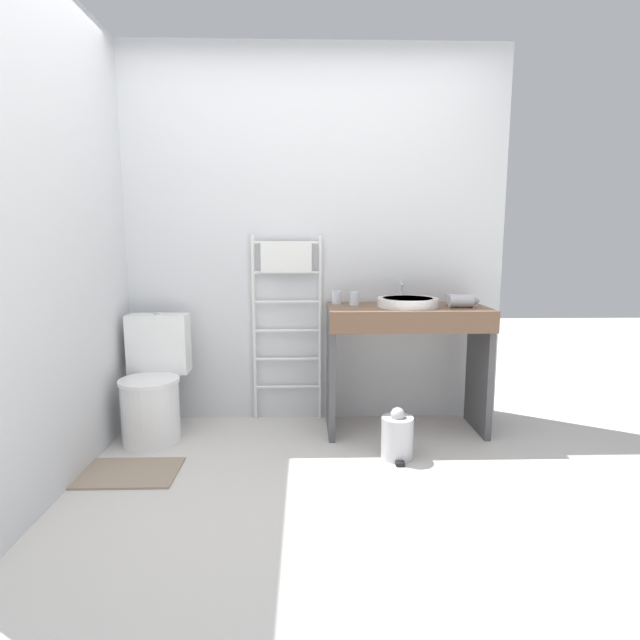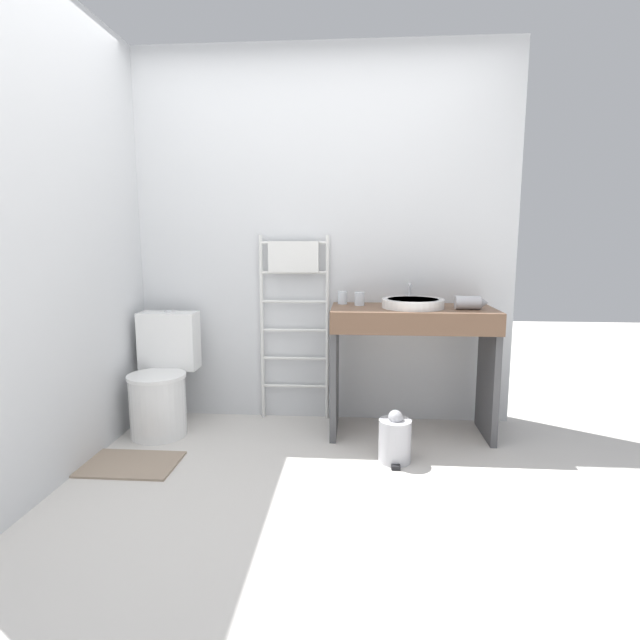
{
  "view_description": "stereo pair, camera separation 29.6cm",
  "coord_description": "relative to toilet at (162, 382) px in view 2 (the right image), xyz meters",
  "views": [
    {
      "loc": [
        -0.01,
        -2.02,
        1.25
      ],
      "look_at": [
        0.07,
        0.91,
        0.79
      ],
      "focal_mm": 28.0,
      "sensor_mm": 36.0,
      "label": 1
    },
    {
      "loc": [
        0.29,
        -2.02,
        1.25
      ],
      "look_at": [
        0.07,
        0.91,
        0.79
      ],
      "focal_mm": 28.0,
      "sensor_mm": 36.0,
      "label": 2
    }
  ],
  "objects": [
    {
      "name": "ground_plane",
      "position": [
        0.99,
        -1.08,
        -0.33
      ],
      "size": [
        12.0,
        12.0,
        0.0
      ],
      "primitive_type": "plane",
      "color": "silver"
    },
    {
      "name": "wall_back",
      "position": [
        0.99,
        0.41,
        0.94
      ],
      "size": [
        2.7,
        0.12,
        2.54
      ],
      "primitive_type": "cube",
      "color": "silver",
      "rests_on": "ground_plane"
    },
    {
      "name": "wall_side",
      "position": [
        -0.3,
        -0.37,
        0.94
      ],
      "size": [
        0.12,
        2.11,
        2.54
      ],
      "primitive_type": "cube",
      "color": "silver",
      "rests_on": "ground_plane"
    },
    {
      "name": "toilet",
      "position": [
        0.0,
        0.0,
        0.0
      ],
      "size": [
        0.39,
        0.51,
        0.79
      ],
      "color": "white",
      "rests_on": "ground_plane"
    },
    {
      "name": "towel_radiator",
      "position": [
        0.84,
        0.3,
        0.58
      ],
      "size": [
        0.48,
        0.06,
        1.29
      ],
      "color": "white",
      "rests_on": "ground_plane"
    },
    {
      "name": "vanity_counter",
      "position": [
        1.63,
        0.07,
        0.24
      ],
      "size": [
        1.03,
        0.5,
        0.84
      ],
      "color": "brown",
      "rests_on": "ground_plane"
    },
    {
      "name": "sink_basin",
      "position": [
        1.63,
        0.06,
        0.53
      ],
      "size": [
        0.39,
        0.39,
        0.06
      ],
      "color": "white",
      "rests_on": "vanity_counter"
    },
    {
      "name": "faucet",
      "position": [
        1.63,
        0.27,
        0.59
      ],
      "size": [
        0.02,
        0.1,
        0.14
      ],
      "color": "silver",
      "rests_on": "vanity_counter"
    },
    {
      "name": "cup_near_wall",
      "position": [
        1.18,
        0.23,
        0.55
      ],
      "size": [
        0.06,
        0.06,
        0.09
      ],
      "color": "silver",
      "rests_on": "vanity_counter"
    },
    {
      "name": "cup_near_edge",
      "position": [
        1.29,
        0.16,
        0.55
      ],
      "size": [
        0.06,
        0.06,
        0.09
      ],
      "color": "silver",
      "rests_on": "vanity_counter"
    },
    {
      "name": "hair_dryer",
      "position": [
        1.97,
        0.03,
        0.55
      ],
      "size": [
        0.2,
        0.18,
        0.08
      ],
      "color": "#B7B7BC",
      "rests_on": "vanity_counter"
    },
    {
      "name": "trash_bin",
      "position": [
        1.5,
        -0.36,
        -0.2
      ],
      "size": [
        0.19,
        0.22,
        0.3
      ],
      "color": "#B7B7BC",
      "rests_on": "ground_plane"
    },
    {
      "name": "bath_mat",
      "position": [
        -0.01,
        -0.52,
        -0.33
      ],
      "size": [
        0.56,
        0.36,
        0.01
      ],
      "primitive_type": "cube",
      "color": "gray",
      "rests_on": "ground_plane"
    }
  ]
}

